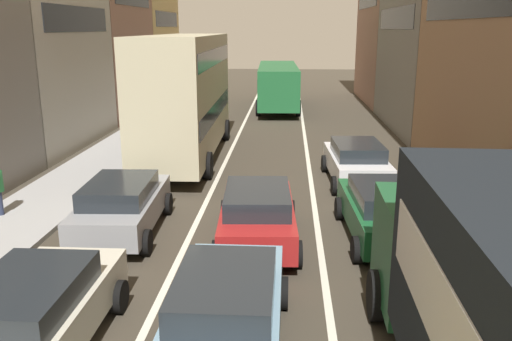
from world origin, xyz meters
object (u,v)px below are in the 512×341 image
Objects in this scene: sedan_left_lane_third at (122,205)px; bus_mid_queue_primary at (186,91)px; sedan_centre_lane_second at (226,309)px; hatchback_centre_lane_third at (257,213)px; bus_far_queue_secondary at (278,83)px; wagon_left_lane_second at (33,314)px; wagon_right_lane_far at (356,161)px; sedan_right_lane_behind_truck at (384,210)px.

bus_mid_queue_primary is (0.16, 8.51, 2.03)m from sedan_left_lane_third.
hatchback_centre_lane_third is (0.24, 4.73, 0.00)m from sedan_centre_lane_second.
bus_mid_queue_primary is 14.89m from bus_far_queue_secondary.
wagon_left_lane_second is at bearing 96.32° from sedan_centre_lane_second.
sedan_left_lane_third is 1.00× the size of wagon_right_lane_far.
hatchback_centre_lane_third is at bearing 94.84° from sedan_right_lane_behind_truck.
hatchback_centre_lane_third is at bearing -33.91° from wagon_left_lane_second.
hatchback_centre_lane_third is at bearing -99.86° from sedan_left_lane_third.
sedan_right_lane_behind_truck is at bearing -142.99° from bus_mid_queue_primary.
sedan_right_lane_behind_truck is 0.41× the size of bus_far_queue_secondary.
hatchback_centre_lane_third is (3.39, 5.07, 0.00)m from wagon_left_lane_second.
bus_mid_queue_primary reaches higher than sedan_left_lane_third.
sedan_right_lane_behind_truck is (3.48, 5.16, 0.00)m from sedan_centre_lane_second.
sedan_centre_lane_second is at bearing -149.45° from sedan_left_lane_third.
wagon_left_lane_second is (-3.15, -0.34, 0.00)m from sedan_centre_lane_second.
sedan_left_lane_third and wagon_right_lane_far have the same top height.
hatchback_centre_lane_third is 6.46m from wagon_right_lane_far.
bus_mid_queue_primary is (-6.72, 8.54, 2.03)m from sedan_right_lane_behind_truck.
bus_far_queue_secondary is (3.47, 14.44, -1.07)m from bus_mid_queue_primary.
sedan_centre_lane_second is 28.16m from bus_far_queue_secondary.
wagon_left_lane_second is at bearing 126.92° from sedan_right_lane_behind_truck.
wagon_right_lane_far is at bearing -18.07° from sedan_centre_lane_second.
sedan_centre_lane_second and sedan_right_lane_behind_truck have the same top height.
bus_mid_queue_primary is (-3.23, 13.70, 2.03)m from sedan_centre_lane_second.
bus_mid_queue_primary is (-3.47, 8.97, 2.03)m from hatchback_centre_lane_third.
hatchback_centre_lane_third is 23.43m from bus_far_queue_secondary.
sedan_left_lane_third is (-3.39, 5.19, 0.00)m from sedan_centre_lane_second.
sedan_centre_lane_second is 6.20m from sedan_left_lane_third.
sedan_centre_lane_second is 0.98× the size of hatchback_centre_lane_third.
bus_mid_queue_primary reaches higher than sedan_centre_lane_second.
sedan_right_lane_behind_truck is at bearing 178.01° from wagon_right_lane_far.
sedan_right_lane_behind_truck is 11.05m from bus_mid_queue_primary.
sedan_centre_lane_second and wagon_left_lane_second have the same top height.
sedan_right_lane_behind_truck is 23.23m from bus_far_queue_secondary.
wagon_right_lane_far is 18.08m from bus_far_queue_secondary.
sedan_left_lane_third is 6.88m from sedan_right_lane_behind_truck.
sedan_centre_lane_second is 1.00× the size of wagon_left_lane_second.
sedan_centre_lane_second is 0.98× the size of sedan_right_lane_behind_truck.
sedan_left_lane_third is 8.54m from wagon_right_lane_far.
bus_far_queue_secondary is at bearing -6.94° from wagon_left_lane_second.
sedan_left_lane_third and sedan_right_lane_behind_truck have the same top height.
wagon_right_lane_far is (6.55, 10.71, 0.00)m from wagon_left_lane_second.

